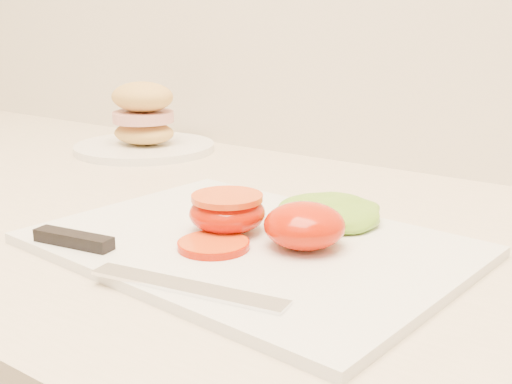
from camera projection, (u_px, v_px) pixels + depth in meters
The scene contains 7 objects.
cutting_board at pixel (250, 245), 0.61m from camera, with size 0.39×0.28×0.01m, color white.
tomato_half_dome at pixel (304, 225), 0.59m from camera, with size 0.08×0.08×0.04m, color #BD1D02.
tomato_half_cut at pixel (227, 211), 0.63m from camera, with size 0.08×0.08×0.04m.
tomato_slice_0 at pixel (214, 245), 0.59m from camera, with size 0.06×0.06×0.01m, color orange.
lettuce_leaf_0 at pixel (330, 213), 0.65m from camera, with size 0.11×0.08×0.02m, color #78AC2D.
knife at pixel (113, 256), 0.56m from camera, with size 0.28×0.05×0.01m.
sandwich_plate at pixel (144, 127), 1.05m from camera, with size 0.23×0.23×0.11m.
Camera 1 is at (0.04, 1.15, 1.15)m, focal length 45.00 mm.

